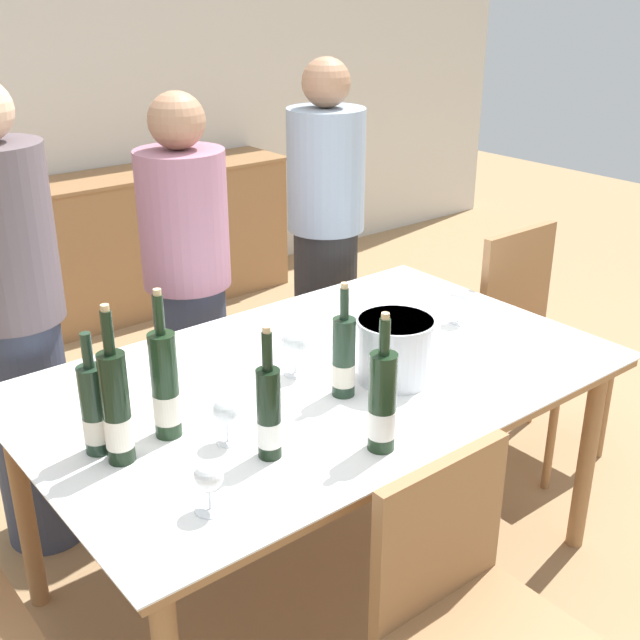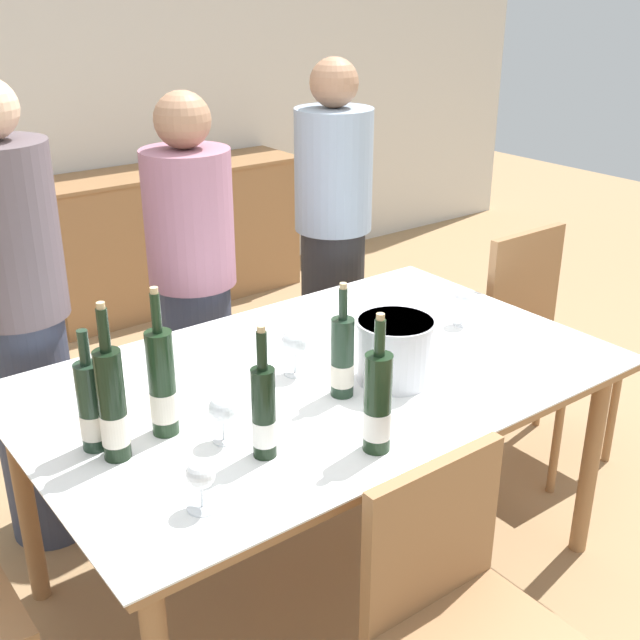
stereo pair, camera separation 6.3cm
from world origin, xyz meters
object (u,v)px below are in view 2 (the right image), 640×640
object	(u,v)px
wine_bottle_2	(264,413)
wine_glass_3	(222,410)
wine_glass_1	(295,343)
ice_bucket	(395,349)
wine_bottle_0	(378,405)
wine_bottle_5	(342,359)
wine_bottle_3	(92,408)
person_guest_left	(194,296)
wine_bottle_4	(162,386)
wine_glass_2	(201,477)
chair_near_front	(462,612)
person_guest_right	(333,249)
chair_right_end	(540,332)
sideboard_cabinet	(174,236)
dining_table	(320,392)
wine_glass_0	(465,301)
person_host	(22,328)
wine_bottle_1	(112,407)

from	to	relation	value
wine_bottle_2	wine_glass_3	xyz separation A→B (m)	(-0.05, 0.12, -0.03)
wine_glass_1	ice_bucket	bearing A→B (deg)	-44.66
wine_bottle_0	wine_bottle_5	xyz separation A→B (m)	(0.11, 0.28, -0.01)
wine_bottle_5	wine_glass_3	xyz separation A→B (m)	(-0.41, -0.01, -0.02)
wine_bottle_3	wine_glass_3	world-z (taller)	wine_bottle_3
wine_bottle_3	wine_glass_1	distance (m)	0.66
wine_bottle_2	person_guest_left	size ratio (longest dim) A/B	0.24
wine_bottle_4	wine_glass_3	xyz separation A→B (m)	(0.10, -0.13, -0.05)
wine_glass_2	wine_bottle_2	bearing A→B (deg)	22.66
chair_near_front	person_guest_right	world-z (taller)	person_guest_right
wine_bottle_0	wine_bottle_3	world-z (taller)	wine_bottle_0
wine_glass_2	chair_right_end	world-z (taller)	chair_right_end
sideboard_cabinet	dining_table	bearing A→B (deg)	-107.53
ice_bucket	wine_bottle_2	bearing A→B (deg)	-168.52
wine_bottle_0	wine_bottle_5	bearing A→B (deg)	68.39
chair_right_end	chair_near_front	bearing A→B (deg)	-147.43
wine_bottle_2	chair_right_end	bearing A→B (deg)	12.99
wine_glass_0	person_host	size ratio (longest dim) A/B	0.08
dining_table	wine_bottle_2	distance (m)	0.51
wine_bottle_2	person_guest_right	distance (m)	1.60
ice_bucket	wine_bottle_0	xyz separation A→B (m)	(-0.30, -0.26, 0.03)
ice_bucket	wine_glass_3	bearing A→B (deg)	178.95
dining_table	wine_bottle_1	world-z (taller)	wine_bottle_1
wine_bottle_0	wine_glass_0	bearing A→B (deg)	28.92
wine_bottle_1	wine_glass_0	world-z (taller)	wine_bottle_1
wine_glass_0	chair_near_front	size ratio (longest dim) A/B	0.15
wine_bottle_5	chair_near_front	bearing A→B (deg)	-102.95
wine_bottle_0	dining_table	bearing A→B (deg)	71.65
wine_bottle_5	chair_near_front	distance (m)	0.76
sideboard_cabinet	wine_glass_2	distance (m)	3.31
wine_bottle_5	wine_glass_3	bearing A→B (deg)	-178.39
wine_bottle_2	person_guest_right	world-z (taller)	person_guest_right
dining_table	wine_bottle_0	distance (m)	0.49
dining_table	chair_right_end	xyz separation A→B (m)	(1.20, 0.09, -0.15)
ice_bucket	wine_glass_1	size ratio (longest dim) A/B	1.58
dining_table	wine_bottle_4	bearing A→B (deg)	-177.34
wine_bottle_3	ice_bucket	bearing A→B (deg)	-12.04
wine_bottle_4	person_guest_right	xyz separation A→B (m)	(1.26, 0.89, -0.11)
dining_table	person_guest_left	bearing A→B (deg)	89.49
wine_bottle_5	ice_bucket	bearing A→B (deg)	-6.98
wine_bottle_4	ice_bucket	bearing A→B (deg)	-11.80
person_guest_right	wine_bottle_0	bearing A→B (deg)	-123.85
wine_bottle_1	wine_bottle_4	size ratio (longest dim) A/B	1.02
wine_bottle_0	person_guest_right	distance (m)	1.56
dining_table	wine_glass_1	distance (m)	0.18
wine_bottle_4	person_host	distance (m)	0.83
wine_glass_0	chair_near_front	xyz separation A→B (m)	(-0.81, -0.79, -0.35)
wine_glass_3	chair_near_front	xyz separation A→B (m)	(0.26, -0.64, -0.35)
wine_bottle_2	wine_glass_2	distance (m)	0.26
person_host	person_guest_left	bearing A→B (deg)	1.63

